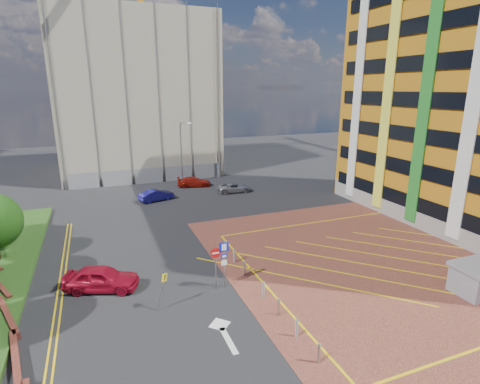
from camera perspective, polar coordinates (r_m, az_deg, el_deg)
ground at (r=23.51m, az=-2.78°, el=-15.61°), size 140.00×140.00×0.00m
forecourt at (r=30.40m, az=23.46°, el=-9.36°), size 26.00×26.00×0.02m
retaining_wall at (r=24.89m, az=-32.37°, el=-15.82°), size 6.06×20.33×0.40m
lamp_back at (r=48.86m, az=-8.86°, el=6.22°), size 1.53×0.16×8.00m
sign_cluster at (r=23.48m, az=-2.93°, el=-10.22°), size 1.17×0.12×3.20m
warning_sign at (r=22.00m, az=-11.74°, el=-13.99°), size 0.78×0.42×2.25m
bollard_row at (r=22.69m, az=4.33°, el=-15.50°), size 0.14×11.14×0.90m
construction_building at (r=59.45m, az=-15.73°, el=13.91°), size 21.20×19.20×22.00m
construction_fence at (r=50.88m, az=-12.59°, el=2.54°), size 21.60×0.06×2.00m
car_red_left at (r=25.32m, az=-20.39°, el=-12.23°), size 4.87×3.29×1.54m
car_blue_back at (r=42.65m, az=-12.63°, el=-0.48°), size 4.09×2.38×1.28m
car_red_back at (r=48.05m, az=-7.02°, el=1.56°), size 4.46×2.54×1.22m
car_silver_back at (r=45.09m, az=-0.88°, el=0.68°), size 4.16×2.16×1.12m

